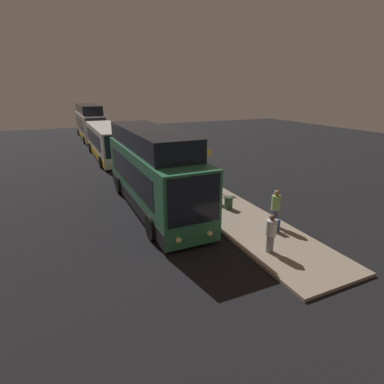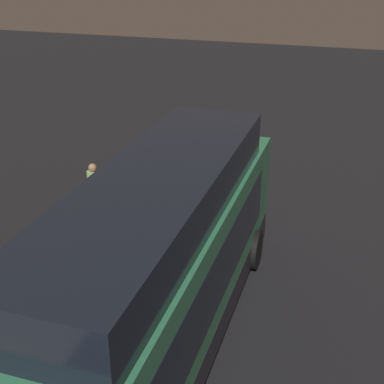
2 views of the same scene
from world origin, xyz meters
TOP-DOWN VIEW (x-y plane):
  - ground at (0.00, 0.00)m, footprint 80.00×80.00m
  - platform at (0.00, 3.24)m, footprint 20.00×3.28m
  - bus_lead at (0.46, -0.15)m, footprint 10.55×2.78m
  - bus_second at (-13.61, -0.15)m, footprint 11.14×2.79m
  - bus_third at (-26.74, -0.15)m, footprint 12.00×2.81m
  - passenger_boarding at (7.23, 2.45)m, footprint 0.54×0.54m
  - passenger_waiting at (5.44, 4.14)m, footprint 0.46×0.46m
  - passenger_with_bags at (1.27, 3.03)m, footprint 0.52×0.36m
  - suitcase at (5.91, 3.81)m, footprint 0.32×0.28m
  - sign_post at (-1.01, 3.86)m, footprint 0.10×0.71m
  - trash_bin at (2.69, 3.32)m, footprint 0.44×0.44m

SIDE VIEW (x-z plane):
  - ground at x=0.00m, z-range 0.00..0.00m
  - platform at x=0.00m, z-range 0.00..0.13m
  - suitcase at x=5.91m, z-range 0.01..0.83m
  - trash_bin at x=2.69m, z-range 0.13..0.78m
  - passenger_boarding at x=7.23m, z-range 0.17..1.75m
  - passenger_waiting at x=5.44m, z-range 0.20..1.96m
  - passenger_with_bags at x=1.27m, z-range 0.23..2.09m
  - bus_second at x=-13.61m, z-range -0.01..2.94m
  - sign_post at x=-1.01m, z-range 0.45..3.01m
  - bus_third at x=-26.74m, z-range -0.24..4.07m
  - bus_lead at x=0.46m, z-range -0.21..4.04m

